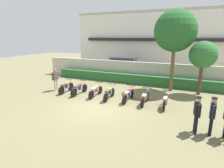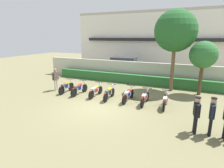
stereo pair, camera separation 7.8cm
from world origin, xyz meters
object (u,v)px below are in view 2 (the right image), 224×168
at_px(parked_car, 125,66).
at_px(officer_0, 197,112).
at_px(inspector_person, 56,77).
at_px(tree_far_side, 203,55).
at_px(tree_near_inspector, 176,31).
at_px(motorcycle_in_row_4, 128,95).
at_px(motorcycle_in_row_0, 66,87).
at_px(motorcycle_in_row_2, 96,90).
at_px(motorcycle_in_row_5, 145,97).
at_px(motorcycle_in_row_1, 79,88).
at_px(officer_1, 212,113).
at_px(motorcycle_in_row_3, 109,93).
at_px(motorcycle_in_row_6, 165,100).

distance_m(parked_car, officer_0, 13.49).
bearing_deg(inspector_person, officer_0, -15.35).
bearing_deg(tree_far_side, tree_near_inspector, 174.57).
bearing_deg(motorcycle_in_row_4, officer_0, -122.63).
xyz_separation_m(motorcycle_in_row_0, motorcycle_in_row_2, (2.49, 0.08, -0.01)).
height_order(motorcycle_in_row_2, officer_0, officer_0).
relative_size(motorcycle_in_row_4, motorcycle_in_row_5, 1.05).
height_order(motorcycle_in_row_0, motorcycle_in_row_5, motorcycle_in_row_0).
height_order(motorcycle_in_row_1, officer_0, officer_0).
xyz_separation_m(parked_car, motorcycle_in_row_0, (-1.51, -8.64, -0.48)).
bearing_deg(motorcycle_in_row_1, motorcycle_in_row_5, -88.48).
relative_size(tree_near_inspector, officer_1, 3.56).
height_order(parked_car, motorcycle_in_row_3, parked_car).
xyz_separation_m(parked_car, tree_near_inspector, (5.64, -4.89, 3.56)).
distance_m(motorcycle_in_row_4, officer_1, 5.35).
xyz_separation_m(parked_car, officer_0, (7.42, -11.26, 0.05)).
bearing_deg(motorcycle_in_row_6, motorcycle_in_row_3, 88.25).
distance_m(motorcycle_in_row_5, officer_1, 4.33).
bearing_deg(motorcycle_in_row_6, motorcycle_in_row_4, 84.59).
xyz_separation_m(motorcycle_in_row_2, motorcycle_in_row_3, (1.11, -0.16, 0.00)).
xyz_separation_m(parked_car, inspector_person, (-2.58, -8.52, 0.11)).
distance_m(motorcycle_in_row_1, officer_0, 8.20).
bearing_deg(inspector_person, motorcycle_in_row_6, -1.28).
distance_m(motorcycle_in_row_4, motorcycle_in_row_6, 2.39).
bearing_deg(officer_0, motorcycle_in_row_1, -26.78).
bearing_deg(motorcycle_in_row_3, motorcycle_in_row_6, -93.12).
distance_m(motorcycle_in_row_1, motorcycle_in_row_3, 2.43).
relative_size(parked_car, motorcycle_in_row_1, 2.35).
xyz_separation_m(tree_far_side, motorcycle_in_row_6, (-1.86, -3.63, -2.41)).
bearing_deg(officer_1, motorcycle_in_row_0, -10.31).
bearing_deg(motorcycle_in_row_4, tree_far_side, -49.43).
xyz_separation_m(motorcycle_in_row_5, officer_1, (3.48, -2.52, 0.56)).
height_order(motorcycle_in_row_0, motorcycle_in_row_3, motorcycle_in_row_0).
distance_m(inspector_person, officer_1, 10.92).
distance_m(tree_near_inspector, motorcycle_in_row_6, 5.56).
relative_size(motorcycle_in_row_2, officer_1, 1.11).
bearing_deg(officer_1, parked_car, -49.71).
height_order(tree_far_side, officer_0, tree_far_side).
distance_m(tree_far_side, motorcycle_in_row_4, 6.00).
height_order(tree_near_inspector, motorcycle_in_row_2, tree_near_inspector).
distance_m(motorcycle_in_row_0, motorcycle_in_row_2, 2.49).
distance_m(motorcycle_in_row_0, motorcycle_in_row_6, 7.29).
xyz_separation_m(motorcycle_in_row_0, motorcycle_in_row_3, (3.60, -0.08, -0.01)).
height_order(motorcycle_in_row_1, motorcycle_in_row_2, motorcycle_in_row_1).
bearing_deg(parked_car, motorcycle_in_row_1, -95.89).
xyz_separation_m(tree_far_side, motorcycle_in_row_3, (-5.54, -3.64, -2.41)).
bearing_deg(inspector_person, tree_far_side, 18.61).
bearing_deg(motorcycle_in_row_1, motorcycle_in_row_4, -86.81).
relative_size(motorcycle_in_row_3, motorcycle_in_row_5, 1.01).
height_order(tree_far_side, motorcycle_in_row_0, tree_far_side).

